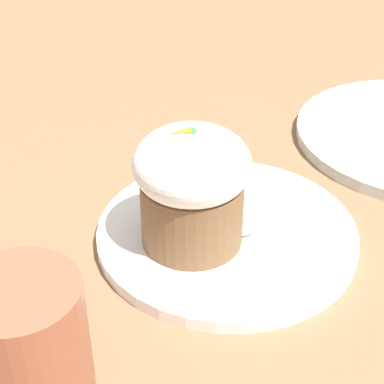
{
  "coord_description": "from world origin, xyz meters",
  "views": [
    {
      "loc": [
        0.07,
        0.49,
        0.39
      ],
      "look_at": [
        0.04,
        0.01,
        0.07
      ],
      "focal_mm": 60.0,
      "sensor_mm": 36.0,
      "label": 1
    }
  ],
  "objects": [
    {
      "name": "coffee_cup",
      "position": [
        0.16,
        0.18,
        0.05
      ],
      "size": [
        0.12,
        0.09,
        0.11
      ],
      "color": "#9E563D",
      "rests_on": "ground_plane"
    },
    {
      "name": "dessert_plate",
      "position": [
        0.0,
        0.0,
        0.01
      ],
      "size": [
        0.25,
        0.25,
        0.01
      ],
      "color": "white",
      "rests_on": "ground_plane"
    },
    {
      "name": "carrot_cake",
      "position": [
        0.04,
        0.01,
        0.07
      ],
      "size": [
        0.11,
        0.11,
        0.12
      ],
      "color": "brown",
      "rests_on": "dessert_plate"
    },
    {
      "name": "spoon",
      "position": [
        -0.02,
        0.01,
        0.02
      ],
      "size": [
        0.13,
        0.04,
        0.01
      ],
      "color": "#B7B7BC",
      "rests_on": "dessert_plate"
    },
    {
      "name": "ground_plane",
      "position": [
        0.0,
        0.0,
        0.0
      ],
      "size": [
        4.0,
        4.0,
        0.0
      ],
      "primitive_type": "plane",
      "color": "#846042"
    }
  ]
}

